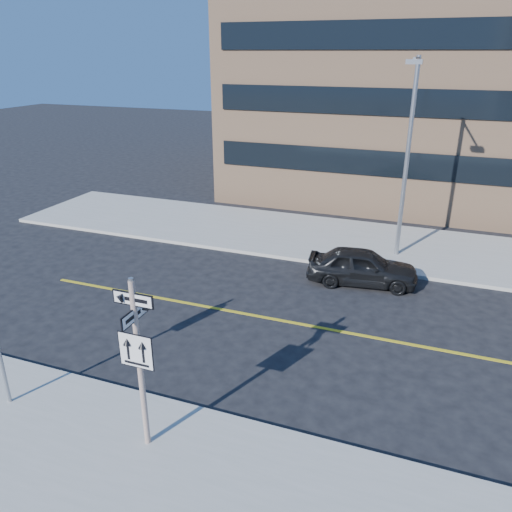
% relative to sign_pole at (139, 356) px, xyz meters
% --- Properties ---
extents(ground, '(120.00, 120.00, 0.00)m').
position_rel_sign_pole_xyz_m(ground, '(0.00, 2.51, -2.44)').
color(ground, black).
rests_on(ground, ground).
extents(sign_pole, '(0.92, 0.92, 4.06)m').
position_rel_sign_pole_xyz_m(sign_pole, '(0.00, 0.00, 0.00)').
color(sign_pole, white).
rests_on(sign_pole, near_sidewalk).
extents(parked_car_a, '(2.16, 4.29, 1.40)m').
position_rel_sign_pole_xyz_m(parked_car_a, '(3.02, 10.35, -1.74)').
color(parked_car_a, black).
rests_on(parked_car_a, ground).
extents(streetlight_a, '(0.55, 2.25, 8.00)m').
position_rel_sign_pole_xyz_m(streetlight_a, '(4.00, 13.27, 2.32)').
color(streetlight_a, gray).
rests_on(streetlight_a, far_sidewalk).
extents(building_brick, '(18.00, 18.00, 18.00)m').
position_rel_sign_pole_xyz_m(building_brick, '(2.00, 27.51, 6.56)').
color(building_brick, tan).
rests_on(building_brick, ground).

